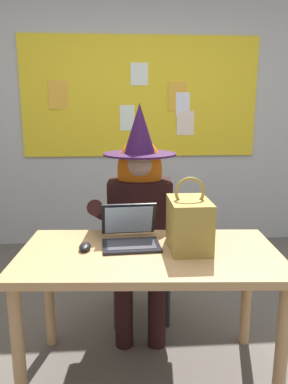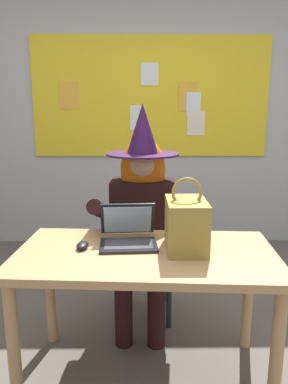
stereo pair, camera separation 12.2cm
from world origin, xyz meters
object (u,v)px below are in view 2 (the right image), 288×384
desk_main (146,269)px  person_costumed (142,207)px  chair_at_desk (142,243)px  computer_mouse (82,245)px  handbag (186,224)px  laptop (128,235)px

desk_main → person_costumed: (-0.01, 0.59, 0.17)m
chair_at_desk → person_costumed: bearing=-1.8°
person_costumed → desk_main: bearing=4.4°
computer_mouse → handbag: size_ratio=0.28×
chair_at_desk → handbag: handbag is taller
handbag → person_costumed: bearing=111.8°
desk_main → handbag: handbag is taller
computer_mouse → chair_at_desk: bearing=68.1°
desk_main → chair_at_desk: 0.72m
chair_at_desk → person_costumed: person_costumed is taller
laptop → handbag: (0.30, -0.09, 0.09)m
chair_at_desk → laptop: size_ratio=2.82×
desk_main → laptop: bearing=126.4°
person_costumed → computer_mouse: size_ratio=14.13×
person_costumed → handbag: 0.60m
desk_main → handbag: (0.21, 0.03, 0.23)m
chair_at_desk → desk_main: bearing=0.1°
person_costumed → handbag: bearing=24.8°
person_costumed → computer_mouse: person_costumed is taller
laptop → computer_mouse: 0.25m
desk_main → person_costumed: 0.61m
computer_mouse → handbag: handbag is taller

